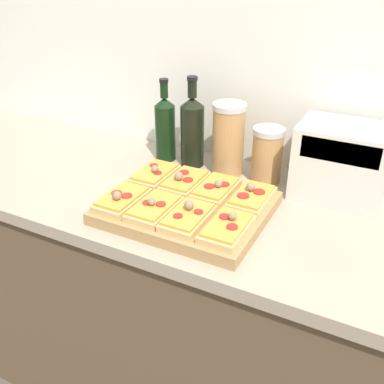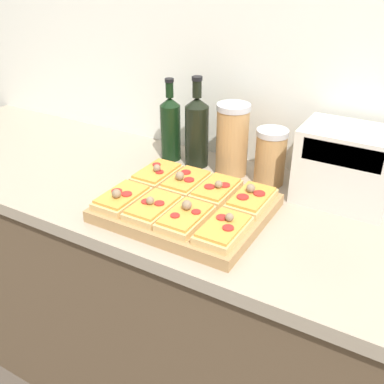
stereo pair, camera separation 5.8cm
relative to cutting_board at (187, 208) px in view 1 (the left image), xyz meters
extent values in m
cube|color=silver|center=(0.05, 0.45, 0.34)|extent=(6.00, 0.06, 2.50)
cube|color=brown|center=(0.05, 0.10, -0.48)|extent=(2.60, 0.64, 0.85)
cube|color=gray|center=(0.05, 0.10, -0.04)|extent=(2.63, 0.67, 0.04)
cube|color=#A37A4C|center=(0.00, 0.00, 0.00)|extent=(0.45, 0.37, 0.03)
cube|color=tan|center=(-0.16, 0.09, 0.03)|extent=(0.10, 0.17, 0.02)
cube|color=orange|center=(-0.16, 0.09, 0.04)|extent=(0.09, 0.15, 0.01)
cylinder|color=maroon|center=(-0.18, 0.11, 0.05)|extent=(0.03, 0.03, 0.00)
cylinder|color=maroon|center=(-0.14, 0.08, 0.05)|extent=(0.03, 0.03, 0.00)
sphere|color=#7F6B51|center=(-0.15, 0.08, 0.06)|extent=(0.02, 0.02, 0.02)
cube|color=tan|center=(-0.05, 0.09, 0.03)|extent=(0.10, 0.17, 0.02)
cube|color=orange|center=(-0.05, 0.09, 0.04)|extent=(0.09, 0.15, 0.01)
cylinder|color=maroon|center=(-0.07, 0.11, 0.05)|extent=(0.03, 0.03, 0.00)
cylinder|color=maroon|center=(-0.04, 0.08, 0.05)|extent=(0.03, 0.03, 0.00)
sphere|color=#7F6B51|center=(-0.06, 0.06, 0.06)|extent=(0.03, 0.03, 0.03)
cube|color=tan|center=(0.05, 0.09, 0.03)|extent=(0.10, 0.17, 0.02)
cube|color=orange|center=(0.05, 0.09, 0.04)|extent=(0.09, 0.15, 0.01)
cylinder|color=maroon|center=(0.04, 0.07, 0.05)|extent=(0.03, 0.03, 0.00)
cylinder|color=maroon|center=(0.07, 0.10, 0.05)|extent=(0.03, 0.03, 0.00)
sphere|color=#7F6B51|center=(0.06, 0.08, 0.06)|extent=(0.02, 0.02, 0.02)
cube|color=tan|center=(0.16, 0.09, 0.03)|extent=(0.10, 0.17, 0.02)
cube|color=orange|center=(0.16, 0.09, 0.04)|extent=(0.09, 0.15, 0.01)
cylinder|color=maroon|center=(0.15, 0.06, 0.05)|extent=(0.03, 0.03, 0.00)
cylinder|color=maroon|center=(0.18, 0.10, 0.05)|extent=(0.03, 0.03, 0.00)
sphere|color=#7F6B51|center=(0.15, 0.10, 0.06)|extent=(0.03, 0.03, 0.03)
cube|color=tan|center=(-0.16, -0.09, 0.03)|extent=(0.10, 0.17, 0.02)
cube|color=orange|center=(-0.16, -0.09, 0.04)|extent=(0.09, 0.15, 0.01)
cylinder|color=maroon|center=(-0.18, -0.09, 0.05)|extent=(0.03, 0.03, 0.00)
cylinder|color=maroon|center=(-0.14, -0.09, 0.05)|extent=(0.03, 0.03, 0.00)
sphere|color=#7F6B51|center=(-0.16, -0.12, 0.06)|extent=(0.03, 0.03, 0.03)
cube|color=tan|center=(-0.05, -0.09, 0.03)|extent=(0.10, 0.17, 0.02)
cube|color=orange|center=(-0.05, -0.09, 0.04)|extent=(0.09, 0.15, 0.01)
cylinder|color=maroon|center=(-0.07, -0.10, 0.05)|extent=(0.03, 0.03, 0.00)
cylinder|color=maroon|center=(-0.04, -0.08, 0.05)|extent=(0.03, 0.03, 0.00)
sphere|color=#7F6B51|center=(-0.06, -0.10, 0.06)|extent=(0.02, 0.02, 0.02)
cube|color=tan|center=(0.05, -0.09, 0.03)|extent=(0.10, 0.17, 0.02)
cube|color=orange|center=(0.05, -0.09, 0.04)|extent=(0.09, 0.15, 0.01)
cylinder|color=maroon|center=(0.03, -0.12, 0.05)|extent=(0.02, 0.02, 0.00)
cylinder|color=maroon|center=(0.07, -0.07, 0.05)|extent=(0.02, 0.02, 0.00)
sphere|color=#7F6B51|center=(0.04, -0.07, 0.06)|extent=(0.03, 0.03, 0.03)
cube|color=tan|center=(0.16, -0.09, 0.03)|extent=(0.10, 0.17, 0.02)
cube|color=orange|center=(0.16, -0.09, 0.04)|extent=(0.09, 0.15, 0.01)
cylinder|color=maroon|center=(0.14, -0.06, 0.05)|extent=(0.03, 0.03, 0.00)
cylinder|color=maroon|center=(0.18, -0.10, 0.05)|extent=(0.03, 0.03, 0.00)
sphere|color=#7F6B51|center=(0.17, -0.07, 0.06)|extent=(0.02, 0.02, 0.02)
cylinder|color=black|center=(-0.24, 0.30, 0.08)|extent=(0.07, 0.07, 0.20)
cone|color=black|center=(-0.24, 0.30, 0.19)|extent=(0.07, 0.07, 0.03)
cylinder|color=black|center=(-0.24, 0.30, 0.24)|extent=(0.03, 0.03, 0.05)
cylinder|color=black|center=(-0.24, 0.30, 0.27)|extent=(0.03, 0.03, 0.01)
cylinder|color=black|center=(-0.14, 0.30, 0.09)|extent=(0.08, 0.08, 0.21)
cone|color=black|center=(-0.14, 0.30, 0.21)|extent=(0.08, 0.08, 0.03)
cylinder|color=black|center=(-0.14, 0.30, 0.25)|extent=(0.03, 0.03, 0.06)
cylinder|color=black|center=(-0.14, 0.30, 0.29)|extent=(0.04, 0.04, 0.01)
cylinder|color=#AD7F4C|center=(0.00, 0.30, 0.09)|extent=(0.10, 0.10, 0.22)
cylinder|color=#B2B2B7|center=(0.00, 0.30, 0.21)|extent=(0.11, 0.11, 0.02)
cylinder|color=#AD7F4C|center=(0.13, 0.30, 0.06)|extent=(0.10, 0.10, 0.16)
cylinder|color=#B2B2B7|center=(0.13, 0.30, 0.15)|extent=(0.10, 0.10, 0.02)
cube|color=beige|center=(0.36, 0.30, 0.10)|extent=(0.27, 0.19, 0.23)
cube|color=black|center=(0.36, 0.21, 0.17)|extent=(0.21, 0.01, 0.06)
camera|label=1|loc=(0.52, -0.98, 0.66)|focal=42.00mm
camera|label=2|loc=(0.57, -0.95, 0.66)|focal=42.00mm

